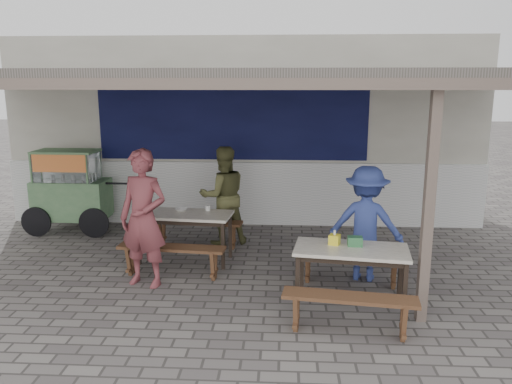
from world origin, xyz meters
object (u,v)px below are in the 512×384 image
object	(u,v)px
bench_left_wall	(197,227)
table_right	(351,255)
tissue_box	(334,240)
bench_right_wall	(351,261)
vendor_cart	(70,188)
patron_street_side	(143,218)
table_left	(185,218)
condiment_bowl	(181,209)
bench_left_street	(172,254)
patron_wall_side	(223,196)
patron_right_table	(366,223)
bench_right_street	(349,306)
condiment_jar	(208,208)
donation_box	(355,241)

from	to	relation	value
bench_left_wall	table_right	size ratio (longest dim) A/B	1.08
tissue_box	bench_right_wall	bearing A→B (deg)	63.40
vendor_cart	patron_street_side	xyz separation A→B (m)	(2.00, -2.35, 0.11)
table_left	condiment_bowl	world-z (taller)	condiment_bowl
bench_left_street	patron_wall_side	xyz separation A→B (m)	(0.54, 1.55, 0.49)
table_right	patron_wall_side	distance (m)	2.99
patron_right_table	condiment_bowl	xyz separation A→B (m)	(-2.68, 0.69, -0.02)
table_left	bench_left_street	distance (m)	0.74
tissue_box	patron_right_table	bearing A→B (deg)	57.96
vendor_cart	bench_left_wall	bearing A→B (deg)	-16.73
patron_street_side	patron_right_table	size ratio (longest dim) A/B	1.16
bench_right_street	vendor_cart	world-z (taller)	vendor_cart
bench_left_wall	condiment_bowl	bearing A→B (deg)	-99.47
bench_right_street	condiment_jar	distance (m)	3.04
bench_left_street	table_right	xyz separation A→B (m)	(2.35, -0.83, 0.33)
bench_right_wall	condiment_jar	bearing A→B (deg)	162.46
table_left	patron_street_side	size ratio (longest dim) A/B	0.79
bench_left_wall	bench_right_street	xyz separation A→B (m)	(2.13, -2.83, -0.00)
bench_left_wall	patron_street_side	world-z (taller)	patron_street_side
vendor_cart	condiment_jar	size ratio (longest dim) A/B	23.55
bench_left_street	condiment_bowl	size ratio (longest dim) A/B	8.51
table_left	condiment_bowl	distance (m)	0.19
table_right	bench_right_wall	bearing A→B (deg)	90.00
patron_wall_side	donation_box	distance (m)	2.95
bench_left_wall	table_left	bearing A→B (deg)	-90.00
vendor_cart	patron_wall_side	distance (m)	2.88
bench_left_wall	bench_right_wall	world-z (taller)	same
bench_left_street	bench_right_street	world-z (taller)	same
tissue_box	table_left	bearing A→B (deg)	147.17
vendor_cart	tissue_box	distance (m)	5.25
bench_right_wall	condiment_bowl	distance (m)	2.66
table_right	bench_right_street	bearing A→B (deg)	-90.00
patron_right_table	tissue_box	distance (m)	0.95
table_right	condiment_bowl	world-z (taller)	condiment_bowl
vendor_cart	donation_box	bearing A→B (deg)	-30.16
tissue_box	condiment_bowl	distance (m)	2.64
bench_right_street	patron_street_side	size ratio (longest dim) A/B	0.79
bench_right_street	condiment_jar	bearing A→B (deg)	136.21
bench_left_street	donation_box	xyz separation A→B (m)	(2.40, -0.75, 0.47)
bench_right_wall	condiment_jar	xyz separation A→B (m)	(-2.06, 0.98, 0.45)
bench_left_street	tissue_box	bearing A→B (deg)	-12.40
bench_right_wall	patron_wall_side	world-z (taller)	patron_wall_side
condiment_bowl	table_left	bearing A→B (deg)	-62.21
patron_street_side	condiment_jar	xyz separation A→B (m)	(0.68, 1.11, -0.13)
patron_street_side	table_right	bearing A→B (deg)	4.40
donation_box	condiment_bowl	xyz separation A→B (m)	(-2.41, 1.54, -0.04)
patron_wall_side	bench_left_street	bearing A→B (deg)	50.44
condiment_bowl	bench_left_street	bearing A→B (deg)	-89.23
bench_left_street	patron_street_side	distance (m)	0.70
bench_left_wall	donation_box	bearing A→B (deg)	-36.54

